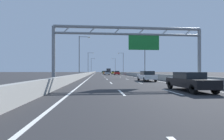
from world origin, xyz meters
TOP-DOWN VIEW (x-y plane):
  - ground_plane at (0.00, 100.00)m, footprint 260.00×260.00m
  - lane_dash_left_1 at (-1.80, 12.50)m, footprint 0.16×3.00m
  - lane_dash_left_2 at (-1.80, 21.50)m, footprint 0.16×3.00m
  - lane_dash_left_3 at (-1.80, 30.50)m, footprint 0.16×3.00m
  - lane_dash_left_4 at (-1.80, 39.50)m, footprint 0.16×3.00m
  - lane_dash_left_5 at (-1.80, 48.50)m, footprint 0.16×3.00m
  - lane_dash_left_6 at (-1.80, 57.50)m, footprint 0.16×3.00m
  - lane_dash_left_7 at (-1.80, 66.50)m, footprint 0.16×3.00m
  - lane_dash_left_8 at (-1.80, 75.50)m, footprint 0.16×3.00m
  - lane_dash_left_9 at (-1.80, 84.50)m, footprint 0.16×3.00m
  - lane_dash_left_10 at (-1.80, 93.50)m, footprint 0.16×3.00m
  - lane_dash_left_11 at (-1.80, 102.50)m, footprint 0.16×3.00m
  - lane_dash_left_12 at (-1.80, 111.50)m, footprint 0.16×3.00m
  - lane_dash_left_13 at (-1.80, 120.50)m, footprint 0.16×3.00m
  - lane_dash_left_14 at (-1.80, 129.50)m, footprint 0.16×3.00m
  - lane_dash_left_15 at (-1.80, 138.50)m, footprint 0.16×3.00m
  - lane_dash_left_16 at (-1.80, 147.50)m, footprint 0.16×3.00m
  - lane_dash_left_17 at (-1.80, 156.50)m, footprint 0.16×3.00m
  - lane_dash_right_1 at (1.80, 12.50)m, footprint 0.16×3.00m
  - lane_dash_right_2 at (1.80, 21.50)m, footprint 0.16×3.00m
  - lane_dash_right_3 at (1.80, 30.50)m, footprint 0.16×3.00m
  - lane_dash_right_4 at (1.80, 39.50)m, footprint 0.16×3.00m
  - lane_dash_right_5 at (1.80, 48.50)m, footprint 0.16×3.00m
  - lane_dash_right_6 at (1.80, 57.50)m, footprint 0.16×3.00m
  - lane_dash_right_7 at (1.80, 66.50)m, footprint 0.16×3.00m
  - lane_dash_right_8 at (1.80, 75.50)m, footprint 0.16×3.00m
  - lane_dash_right_9 at (1.80, 84.50)m, footprint 0.16×3.00m
  - lane_dash_right_10 at (1.80, 93.50)m, footprint 0.16×3.00m
  - lane_dash_right_11 at (1.80, 102.50)m, footprint 0.16×3.00m
  - lane_dash_right_12 at (1.80, 111.50)m, footprint 0.16×3.00m
  - lane_dash_right_13 at (1.80, 120.50)m, footprint 0.16×3.00m
  - lane_dash_right_14 at (1.80, 129.50)m, footprint 0.16×3.00m
  - lane_dash_right_15 at (1.80, 138.50)m, footprint 0.16×3.00m
  - lane_dash_right_16 at (1.80, 147.50)m, footprint 0.16×3.00m
  - lane_dash_right_17 at (1.80, 156.50)m, footprint 0.16×3.00m
  - edge_line_left at (-5.25, 88.00)m, footprint 0.16×176.00m
  - edge_line_right at (5.25, 88.00)m, footprint 0.16×176.00m
  - barrier_left at (-6.90, 110.00)m, footprint 0.45×220.00m
  - barrier_right at (6.90, 110.00)m, footprint 0.45×220.00m
  - sign_gantry at (0.21, 18.91)m, footprint 16.45×0.36m
  - streetlamp_left_mid at (-7.47, 39.19)m, footprint 2.58×0.28m
  - streetlamp_right_mid at (7.47, 39.19)m, footprint 2.58×0.28m
  - streetlamp_left_far at (-7.47, 72.28)m, footprint 2.58×0.28m
  - streetlamp_right_far at (7.47, 72.28)m, footprint 2.58×0.28m
  - streetlamp_left_distant at (-7.47, 105.36)m, footprint 2.58×0.28m
  - streetlamp_right_distant at (7.47, 105.36)m, footprint 2.58×0.28m
  - orange_car at (-0.04, 76.48)m, footprint 1.89×4.16m
  - black_car at (3.36, 12.96)m, footprint 1.71×4.41m
  - silver_car at (-0.08, 61.90)m, footprint 1.75×4.59m
  - green_car at (0.06, 111.91)m, footprint 1.82×4.13m
  - red_car at (3.51, 61.34)m, footprint 1.78×4.46m
  - white_car at (3.71, 24.70)m, footprint 1.74×4.41m
  - yellow_car at (3.58, 74.89)m, footprint 1.73×4.28m
  - box_truck at (3.46, 109.22)m, footprint 2.38×8.99m

SIDE VIEW (x-z plane):
  - ground_plane at x=0.00m, z-range 0.00..0.00m
  - lane_dash_left_1 at x=-1.80m, z-range 0.00..0.01m
  - lane_dash_left_2 at x=-1.80m, z-range 0.00..0.01m
  - lane_dash_left_3 at x=-1.80m, z-range 0.00..0.01m
  - lane_dash_left_4 at x=-1.80m, z-range 0.00..0.01m
  - lane_dash_left_5 at x=-1.80m, z-range 0.00..0.01m
  - lane_dash_left_6 at x=-1.80m, z-range 0.00..0.01m
  - lane_dash_left_7 at x=-1.80m, z-range 0.00..0.01m
  - lane_dash_left_8 at x=-1.80m, z-range 0.00..0.01m
  - lane_dash_left_9 at x=-1.80m, z-range 0.00..0.01m
  - lane_dash_left_10 at x=-1.80m, z-range 0.00..0.01m
  - lane_dash_left_11 at x=-1.80m, z-range 0.00..0.01m
  - lane_dash_left_12 at x=-1.80m, z-range 0.00..0.01m
  - lane_dash_left_13 at x=-1.80m, z-range 0.00..0.01m
  - lane_dash_left_14 at x=-1.80m, z-range 0.00..0.01m
  - lane_dash_left_15 at x=-1.80m, z-range 0.00..0.01m
  - lane_dash_left_16 at x=-1.80m, z-range 0.00..0.01m
  - lane_dash_left_17 at x=-1.80m, z-range 0.00..0.01m
  - lane_dash_right_1 at x=1.80m, z-range 0.00..0.01m
  - lane_dash_right_2 at x=1.80m, z-range 0.00..0.01m
  - lane_dash_right_3 at x=1.80m, z-range 0.00..0.01m
  - lane_dash_right_4 at x=1.80m, z-range 0.00..0.01m
  - lane_dash_right_5 at x=1.80m, z-range 0.00..0.01m
  - lane_dash_right_6 at x=1.80m, z-range 0.00..0.01m
  - lane_dash_right_7 at x=1.80m, z-range 0.00..0.01m
  - lane_dash_right_8 at x=1.80m, z-range 0.00..0.01m
  - lane_dash_right_9 at x=1.80m, z-range 0.00..0.01m
  - lane_dash_right_10 at x=1.80m, z-range 0.00..0.01m
  - lane_dash_right_11 at x=1.80m, z-range 0.00..0.01m
  - lane_dash_right_12 at x=1.80m, z-range 0.00..0.01m
  - lane_dash_right_13 at x=1.80m, z-range 0.00..0.01m
  - lane_dash_right_14 at x=1.80m, z-range 0.00..0.01m
  - lane_dash_right_15 at x=1.80m, z-range 0.00..0.01m
  - lane_dash_right_16 at x=1.80m, z-range 0.00..0.01m
  - lane_dash_right_17 at x=1.80m, z-range 0.00..0.01m
  - edge_line_left at x=-5.25m, z-range 0.00..0.01m
  - edge_line_right at x=5.25m, z-range 0.00..0.01m
  - barrier_left at x=-6.90m, z-range 0.00..0.95m
  - barrier_right at x=6.90m, z-range 0.00..0.95m
  - black_car at x=3.36m, z-range 0.03..1.43m
  - yellow_car at x=3.58m, z-range 0.03..1.45m
  - green_car at x=0.06m, z-range 0.02..1.48m
  - white_car at x=3.71m, z-range 0.02..1.49m
  - silver_car at x=-0.08m, z-range 0.02..1.51m
  - red_car at x=3.51m, z-range 0.02..1.52m
  - orange_car at x=-0.04m, z-range 0.02..1.56m
  - box_truck at x=3.46m, z-range 0.16..3.21m
  - sign_gantry at x=0.21m, z-range 1.67..8.03m
  - streetlamp_left_mid at x=-7.47m, z-range 0.65..10.15m
  - streetlamp_right_mid at x=7.47m, z-range 0.65..10.15m
  - streetlamp_left_far at x=-7.47m, z-range 0.65..10.15m
  - streetlamp_right_far at x=7.47m, z-range 0.65..10.15m
  - streetlamp_left_distant at x=-7.47m, z-range 0.65..10.15m
  - streetlamp_right_distant at x=7.47m, z-range 0.65..10.15m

